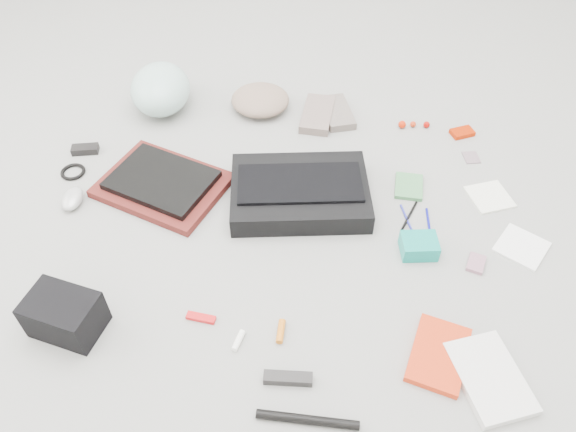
# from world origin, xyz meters

# --- Properties ---
(ground_plane) EXTENTS (4.00, 4.00, 0.00)m
(ground_plane) POSITION_xyz_m (0.00, 0.00, 0.00)
(ground_plane) COLOR gray
(messenger_bag) EXTENTS (0.48, 0.36, 0.07)m
(messenger_bag) POSITION_xyz_m (0.03, 0.12, 0.04)
(messenger_bag) COLOR black
(messenger_bag) RESTS_ON ground_plane
(bag_flap) EXTENTS (0.42, 0.22, 0.01)m
(bag_flap) POSITION_xyz_m (0.03, 0.12, 0.08)
(bag_flap) COLOR black
(bag_flap) RESTS_ON messenger_bag
(laptop_sleeve) EXTENTS (0.49, 0.43, 0.03)m
(laptop_sleeve) POSITION_xyz_m (-0.44, 0.15, 0.01)
(laptop_sleeve) COLOR #581A16
(laptop_sleeve) RESTS_ON ground_plane
(laptop) EXTENTS (0.39, 0.35, 0.02)m
(laptop) POSITION_xyz_m (-0.44, 0.15, 0.04)
(laptop) COLOR black
(laptop) RESTS_ON laptop_sleeve
(bike_helmet) EXTENTS (0.26, 0.31, 0.17)m
(bike_helmet) POSITION_xyz_m (-0.54, 0.60, 0.09)
(bike_helmet) COLOR #AED8CE
(bike_helmet) RESTS_ON ground_plane
(beanie) EXTENTS (0.24, 0.23, 0.08)m
(beanie) POSITION_xyz_m (-0.15, 0.62, 0.04)
(beanie) COLOR #876D5D
(beanie) RESTS_ON ground_plane
(mitten_left) EXTENTS (0.14, 0.23, 0.03)m
(mitten_left) POSITION_xyz_m (0.07, 0.57, 0.02)
(mitten_left) COLOR #7C6860
(mitten_left) RESTS_ON ground_plane
(mitten_right) EXTENTS (0.15, 0.22, 0.03)m
(mitten_right) POSITION_xyz_m (0.15, 0.59, 0.02)
(mitten_right) COLOR #71645D
(mitten_right) RESTS_ON ground_plane
(power_brick) EXTENTS (0.10, 0.06, 0.03)m
(power_brick) POSITION_xyz_m (-0.76, 0.31, 0.01)
(power_brick) COLOR black
(power_brick) RESTS_ON ground_plane
(cable_coil) EXTENTS (0.11, 0.11, 0.01)m
(cable_coil) POSITION_xyz_m (-0.77, 0.20, 0.01)
(cable_coil) COLOR black
(cable_coil) RESTS_ON ground_plane
(mouse) EXTENTS (0.07, 0.11, 0.04)m
(mouse) POSITION_xyz_m (-0.72, 0.06, 0.02)
(mouse) COLOR #A9A9A9
(mouse) RESTS_ON ground_plane
(camera_bag) EXTENTS (0.21, 0.17, 0.12)m
(camera_bag) POSITION_xyz_m (-0.57, -0.41, 0.06)
(camera_bag) COLOR black
(camera_bag) RESTS_ON ground_plane
(multitool) EXTENTS (0.08, 0.04, 0.01)m
(multitool) POSITION_xyz_m (-0.22, -0.36, 0.01)
(multitool) COLOR red
(multitool) RESTS_ON ground_plane
(toiletry_tube_white) EXTENTS (0.03, 0.06, 0.02)m
(toiletry_tube_white) POSITION_xyz_m (-0.10, -0.43, 0.01)
(toiletry_tube_white) COLOR white
(toiletry_tube_white) RESTS_ON ground_plane
(toiletry_tube_orange) EXTENTS (0.02, 0.07, 0.02)m
(toiletry_tube_orange) POSITION_xyz_m (0.01, -0.39, 0.01)
(toiletry_tube_orange) COLOR #C76816
(toiletry_tube_orange) RESTS_ON ground_plane
(u_lock) EXTENTS (0.13, 0.03, 0.02)m
(u_lock) POSITION_xyz_m (0.04, -0.53, 0.01)
(u_lock) COLOR black
(u_lock) RESTS_ON ground_plane
(bike_pump) EXTENTS (0.25, 0.04, 0.02)m
(bike_pump) POSITION_xyz_m (0.09, -0.63, 0.01)
(bike_pump) COLOR black
(bike_pump) RESTS_ON ground_plane
(book_red) EXTENTS (0.20, 0.24, 0.02)m
(book_red) POSITION_xyz_m (0.43, -0.43, 0.01)
(book_red) COLOR red
(book_red) RESTS_ON ground_plane
(book_white) EXTENTS (0.22, 0.27, 0.02)m
(book_white) POSITION_xyz_m (0.55, -0.49, 0.01)
(book_white) COLOR silver
(book_white) RESTS_ON ground_plane
(notepad) EXTENTS (0.10, 0.13, 0.01)m
(notepad) POSITION_xyz_m (0.40, 0.21, 0.01)
(notepad) COLOR #407A47
(notepad) RESTS_ON ground_plane
(pen_blue) EXTENTS (0.04, 0.13, 0.01)m
(pen_blue) POSITION_xyz_m (0.38, 0.05, 0.00)
(pen_blue) COLOR #272B95
(pen_blue) RESTS_ON ground_plane
(pen_black) EXTENTS (0.07, 0.14, 0.01)m
(pen_black) POSITION_xyz_m (0.39, 0.07, 0.00)
(pen_black) COLOR black
(pen_black) RESTS_ON ground_plane
(pen_navy) EXTENTS (0.01, 0.14, 0.01)m
(pen_navy) POSITION_xyz_m (0.45, 0.04, 0.00)
(pen_navy) COLOR #0B0D88
(pen_navy) RESTS_ON ground_plane
(accordion_wallet) EXTENTS (0.12, 0.10, 0.05)m
(accordion_wallet) POSITION_xyz_m (0.40, -0.08, 0.03)
(accordion_wallet) COLOR #0F9384
(accordion_wallet) RESTS_ON ground_plane
(card_deck) EXTENTS (0.07, 0.08, 0.01)m
(card_deck) POSITION_xyz_m (0.57, -0.12, 0.01)
(card_deck) COLOR #9F6C7F
(card_deck) RESTS_ON ground_plane
(napkin_top) EXTENTS (0.16, 0.16, 0.01)m
(napkin_top) POSITION_xyz_m (0.67, 0.18, 0.00)
(napkin_top) COLOR white
(napkin_top) RESTS_ON ground_plane
(napkin_bottom) EXTENTS (0.19, 0.19, 0.01)m
(napkin_bottom) POSITION_xyz_m (0.73, -0.04, 0.00)
(napkin_bottom) COLOR white
(napkin_bottom) RESTS_ON ground_plane
(lollipop_a) EXTENTS (0.04, 0.04, 0.03)m
(lollipop_a) POSITION_xyz_m (0.40, 0.54, 0.01)
(lollipop_a) COLOR red
(lollipop_a) RESTS_ON ground_plane
(lollipop_b) EXTENTS (0.03, 0.03, 0.02)m
(lollipop_b) POSITION_xyz_m (0.44, 0.55, 0.01)
(lollipop_b) COLOR #AD2A0E
(lollipop_b) RESTS_ON ground_plane
(lollipop_c) EXTENTS (0.03, 0.03, 0.02)m
(lollipop_c) POSITION_xyz_m (0.49, 0.54, 0.01)
(lollipop_c) COLOR #A10903
(lollipop_c) RESTS_ON ground_plane
(altoids_tin) EXTENTS (0.10, 0.08, 0.02)m
(altoids_tin) POSITION_xyz_m (0.62, 0.51, 0.01)
(altoids_tin) COLOR #A81E00
(altoids_tin) RESTS_ON ground_plane
(stamp_sheet) EXTENTS (0.06, 0.07, 0.00)m
(stamp_sheet) POSITION_xyz_m (0.64, 0.38, 0.00)
(stamp_sheet) COLOR gray
(stamp_sheet) RESTS_ON ground_plane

